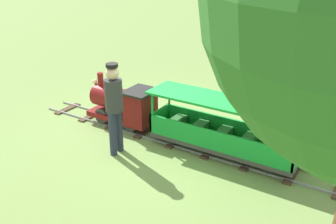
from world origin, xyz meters
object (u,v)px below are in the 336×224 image
locomotive (124,104)px  passenger_car (223,133)px  conductor_person (114,102)px  park_bench (246,77)px

locomotive → passenger_car: (0.00, -2.12, -0.06)m
conductor_person → park_bench: (3.98, -0.81, -0.54)m
park_bench → conductor_person: bearing=168.5°
locomotive → park_bench: 3.35m
locomotive → passenger_car: size_ratio=0.54×
locomotive → conductor_person: size_ratio=0.89×
passenger_car → conductor_person: bearing=120.0°
passenger_car → locomotive: bearing=90.0°
passenger_car → park_bench: 3.16m
conductor_person → passenger_car: bearing=-60.0°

